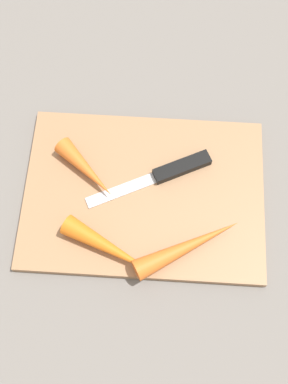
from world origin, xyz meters
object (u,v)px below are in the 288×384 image
object	(u,v)px
knife	(174,170)
carrot_shortest	(86,169)
cutting_board	(144,194)
carrot_longest	(188,246)
carrot_medium	(109,248)

from	to	relation	value
knife	carrot_shortest	xyz separation A→B (m)	(0.13, 0.01, 0.01)
knife	carrot_shortest	size ratio (longest dim) A/B	1.66
carrot_shortest	cutting_board	bearing A→B (deg)	27.48
cutting_board	carrot_longest	size ratio (longest dim) A/B	2.21
cutting_board	carrot_medium	world-z (taller)	carrot_medium
cutting_board	carrot_shortest	bearing A→B (deg)	-15.95
cutting_board	carrot_medium	distance (m)	0.11
carrot_medium	carrot_shortest	bearing A→B (deg)	136.69
cutting_board	carrot_shortest	xyz separation A→B (m)	(0.09, -0.03, 0.02)
knife	carrot_medium	xyz separation A→B (m)	(0.09, 0.13, 0.01)
cutting_board	carrot_medium	bearing A→B (deg)	65.48
cutting_board	knife	distance (m)	0.06
cutting_board	carrot_longest	bearing A→B (deg)	128.43
knife	carrot_longest	xyz separation A→B (m)	(-0.02, 0.12, 0.01)
carrot_shortest	carrot_medium	size ratio (longest dim) A/B	0.79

